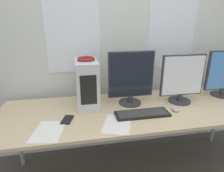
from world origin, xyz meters
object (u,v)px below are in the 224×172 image
keyboard (142,114)px  pc_tower (87,83)px  cell_phone (67,120)px  monitor_main (131,78)px  monitor_right_near (182,79)px  headphones (86,59)px  mouse (175,109)px

keyboard → pc_tower: bearing=145.5°
keyboard → cell_phone: bearing=177.5°
monitor_main → monitor_right_near: (0.51, -0.05, -0.02)m
cell_phone → pc_tower: bearing=71.7°
headphones → mouse: bearing=-20.5°
pc_tower → monitor_right_near: size_ratio=0.91×
headphones → cell_phone: 0.56m
monitor_right_near → keyboard: (-0.47, -0.20, -0.23)m
monitor_main → keyboard: (0.04, -0.26, -0.25)m
monitor_right_near → mouse: 0.32m
monitor_right_near → cell_phone: 1.15m
pc_tower → monitor_main: bearing=-7.5°
mouse → keyboard: bearing=-176.3°
headphones → cell_phone: (-0.19, -0.28, -0.45)m
monitor_right_near → headphones: bearing=173.2°
headphones → monitor_right_near: (0.92, -0.11, -0.21)m
mouse → cell_phone: bearing=179.6°
headphones → cell_phone: size_ratio=1.02×
monitor_main → mouse: (0.36, -0.23, -0.25)m
monitor_right_near → mouse: bearing=-128.9°
cell_phone → mouse: bearing=15.5°
pc_tower → monitor_right_near: (0.92, -0.11, 0.02)m
pc_tower → headphones: (-0.00, 0.00, 0.23)m
pc_tower → monitor_main: 0.42m
headphones → keyboard: (0.45, -0.31, -0.44)m
monitor_main → monitor_right_near: monitor_main is taller
monitor_right_near → cell_phone: bearing=-171.2°
monitor_right_near → keyboard: bearing=-156.8°
keyboard → headphones: bearing=145.5°
mouse → cell_phone: (-0.97, 0.01, -0.01)m
headphones → pc_tower: bearing=-90.0°
monitor_right_near → mouse: size_ratio=5.50×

